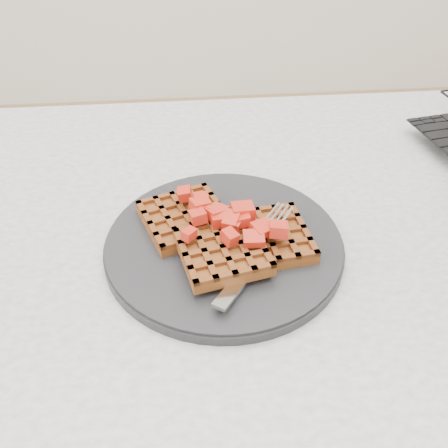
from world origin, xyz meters
name	(u,v)px	position (x,y,z in m)	size (l,w,h in m)	color
table	(310,298)	(0.00, 0.00, 0.64)	(1.20, 0.80, 0.75)	silver
plate	(224,244)	(-0.12, -0.01, 0.76)	(0.29, 0.29, 0.02)	black
waffles	(224,234)	(-0.12, -0.02, 0.78)	(0.21, 0.19, 0.03)	brown
strawberry_pile	(224,215)	(-0.12, -0.01, 0.80)	(0.15, 0.15, 0.02)	#A71006
fork	(259,253)	(-0.08, -0.05, 0.77)	(0.02, 0.18, 0.02)	silver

